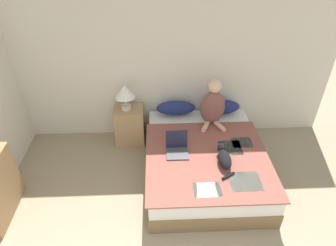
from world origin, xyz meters
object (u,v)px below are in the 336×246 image
(laptop_open, at_px, (177,148))
(table_lamp, at_px, (125,92))
(bed, at_px, (204,161))
(pillow_near, at_px, (176,108))
(person_sitting, at_px, (213,105))
(nightstand, at_px, (130,125))
(pillow_far, at_px, (220,107))
(cat_tabby, at_px, (224,158))

(laptop_open, distance_m, table_lamp, 1.19)
(bed, bearing_deg, pillow_near, 112.53)
(person_sitting, xyz_separation_m, table_lamp, (-1.30, 0.22, 0.13))
(bed, xyz_separation_m, nightstand, (-1.10, 0.81, 0.08))
(pillow_far, bearing_deg, table_lamp, -178.03)
(bed, relative_size, table_lamp, 4.78)
(cat_tabby, xyz_separation_m, table_lamp, (-1.32, 1.11, 0.36))
(person_sitting, distance_m, table_lamp, 1.32)
(table_lamp, bearing_deg, bed, -35.64)
(person_sitting, bearing_deg, pillow_near, 153.01)
(laptop_open, height_order, table_lamp, table_lamp)
(pillow_far, bearing_deg, nightstand, -177.96)
(cat_tabby, relative_size, laptop_open, 1.75)
(bed, xyz_separation_m, laptop_open, (-0.40, -0.05, 0.29))
(pillow_near, xyz_separation_m, nightstand, (-0.74, -0.05, -0.28))
(laptop_open, bearing_deg, pillow_far, 50.29)
(pillow_far, relative_size, nightstand, 1.00)
(bed, bearing_deg, person_sitting, 73.85)
(person_sitting, bearing_deg, bed, -106.15)
(bed, height_order, pillow_far, pillow_far)
(person_sitting, distance_m, cat_tabby, 0.92)
(bed, distance_m, nightstand, 1.36)
(pillow_far, relative_size, laptop_open, 2.01)
(cat_tabby, relative_size, table_lamp, 1.30)
(pillow_near, bearing_deg, table_lamp, -176.22)
(pillow_far, height_order, table_lamp, table_lamp)
(nightstand, bearing_deg, pillow_far, 2.04)
(pillow_near, relative_size, nightstand, 1.00)
(bed, bearing_deg, cat_tabby, -57.37)
(bed, xyz_separation_m, pillow_far, (0.35, 0.86, 0.35))
(pillow_near, xyz_separation_m, pillow_far, (0.71, 0.00, 0.00))
(pillow_near, height_order, cat_tabby, pillow_near)
(laptop_open, distance_m, nightstand, 1.13)
(table_lamp, bearing_deg, pillow_far, 1.97)
(pillow_far, distance_m, person_sitting, 0.38)
(pillow_far, xyz_separation_m, cat_tabby, (-0.16, -1.16, -0.03))
(laptop_open, bearing_deg, bed, 7.42)
(pillow_near, height_order, laptop_open, laptop_open)
(pillow_far, height_order, nightstand, pillow_far)
(pillow_near, bearing_deg, person_sitting, -26.99)
(pillow_far, xyz_separation_m, person_sitting, (-0.18, -0.27, 0.20))
(bed, relative_size, cat_tabby, 3.68)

